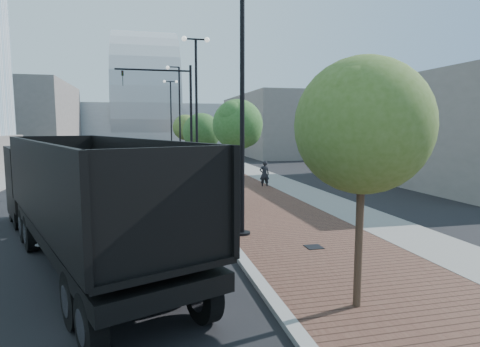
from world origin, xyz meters
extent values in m
cube|color=#4C2D23|center=(3.50, 40.00, 0.06)|extent=(7.00, 140.00, 0.12)
cube|color=slate|center=(6.20, 40.00, 0.07)|extent=(2.40, 140.00, 0.13)
cube|color=gray|center=(0.00, 40.00, 0.07)|extent=(0.30, 140.00, 0.14)
cube|color=slate|center=(-13.00, 40.00, 0.06)|extent=(4.00, 140.00, 0.12)
cube|color=black|center=(-6.50, 13.97, 1.73)|extent=(3.34, 3.39, 2.65)
cube|color=black|center=(-7.05, 15.36, 0.87)|extent=(2.46, 1.36, 1.32)
cube|color=black|center=(-5.96, 12.57, 1.07)|extent=(2.67, 1.68, 0.51)
cube|color=black|center=(-3.96, 7.44, 1.07)|extent=(5.68, 9.62, 0.36)
cube|color=black|center=(-3.96, 7.44, 1.48)|extent=(5.78, 9.66, 0.12)
cube|color=black|center=(-5.15, 6.98, 2.50)|extent=(3.52, 8.78, 2.04)
cube|color=black|center=(-2.77, 7.91, 2.50)|extent=(3.52, 8.78, 2.04)
cube|color=black|center=(-2.31, 3.21, 2.50)|extent=(2.42, 1.04, 2.04)
cube|color=black|center=(-5.61, 11.67, 2.50)|extent=(2.42, 1.04, 2.04)
cylinder|color=black|center=(-7.28, 13.02, 0.56)|extent=(0.69, 1.16, 1.12)
cylinder|color=silver|center=(-7.28, 13.02, 0.56)|extent=(0.54, 0.70, 0.61)
cylinder|color=black|center=(-5.29, 13.80, 0.56)|extent=(0.69, 1.16, 1.12)
cylinder|color=silver|center=(-5.29, 13.80, 0.56)|extent=(0.54, 0.70, 0.61)
cylinder|color=black|center=(-7.86, 14.51, 0.56)|extent=(0.69, 1.16, 1.12)
cylinder|color=silver|center=(-7.86, 14.51, 0.56)|extent=(0.54, 0.70, 0.61)
cylinder|color=black|center=(-5.87, 15.29, 0.56)|extent=(0.69, 1.16, 1.12)
cylinder|color=silver|center=(-5.87, 15.29, 0.56)|extent=(0.54, 0.70, 0.61)
cylinder|color=black|center=(-3.57, 3.52, 0.56)|extent=(0.69, 1.16, 1.12)
cylinder|color=silver|center=(-3.57, 3.52, 0.56)|extent=(0.54, 0.70, 0.61)
cylinder|color=black|center=(-1.58, 4.29, 0.56)|extent=(0.69, 1.16, 1.12)
cylinder|color=silver|center=(-1.58, 4.29, 0.56)|extent=(0.54, 0.70, 0.61)
cylinder|color=black|center=(-4.01, 4.63, 0.56)|extent=(0.69, 1.16, 1.12)
cylinder|color=silver|center=(-4.01, 4.63, 0.56)|extent=(0.54, 0.70, 0.61)
cylinder|color=black|center=(-2.02, 5.41, 0.56)|extent=(0.69, 1.16, 1.12)
cylinder|color=silver|center=(-2.02, 5.41, 0.56)|extent=(0.54, 0.70, 0.61)
cylinder|color=black|center=(-6.12, 10.04, 0.56)|extent=(0.69, 1.16, 1.12)
cylinder|color=silver|center=(-6.12, 10.04, 0.56)|extent=(0.54, 0.70, 0.61)
cylinder|color=black|center=(-4.12, 10.81, 0.56)|extent=(0.69, 1.16, 1.12)
cylinder|color=silver|center=(-4.12, 10.81, 0.56)|extent=(0.54, 0.70, 0.61)
cylinder|color=black|center=(-6.55, 11.16, 0.56)|extent=(0.69, 1.16, 1.12)
cylinder|color=silver|center=(-6.55, 11.16, 0.56)|extent=(0.54, 0.70, 0.61)
cylinder|color=black|center=(-4.56, 11.93, 0.56)|extent=(0.69, 1.16, 1.12)
cylinder|color=silver|center=(-4.56, 11.93, 0.56)|extent=(0.54, 0.70, 0.61)
imported|color=white|center=(-4.33, 11.66, 0.82)|extent=(3.25, 5.25, 1.63)
imported|color=black|center=(-7.46, 41.77, 0.67)|extent=(2.80, 5.07, 1.34)
imported|color=black|center=(-3.10, 44.65, 0.59)|extent=(2.10, 4.26, 1.19)
imported|color=black|center=(4.63, 20.64, 0.86)|extent=(0.64, 0.43, 1.72)
cylinder|color=black|center=(0.60, 10.00, 0.10)|extent=(0.56, 0.56, 0.20)
cylinder|color=black|center=(0.60, 10.00, 4.62)|extent=(0.16, 0.16, 9.00)
cylinder|color=black|center=(0.60, 22.00, 0.10)|extent=(0.56, 0.56, 0.20)
cylinder|color=black|center=(0.60, 22.00, 4.62)|extent=(0.16, 0.16, 9.00)
cylinder|color=black|center=(0.60, 22.00, 9.12)|extent=(1.40, 0.10, 0.10)
sphere|color=silver|center=(-0.10, 22.00, 9.12)|extent=(0.32, 0.32, 0.32)
sphere|color=silver|center=(1.30, 22.00, 9.12)|extent=(0.32, 0.32, 0.32)
cylinder|color=black|center=(0.60, 34.00, 0.10)|extent=(0.56, 0.56, 0.20)
cylinder|color=black|center=(0.60, 34.00, 4.62)|extent=(0.16, 0.16, 9.00)
cylinder|color=black|center=(0.10, 34.00, 9.12)|extent=(1.00, 0.10, 0.10)
sphere|color=silver|center=(-0.40, 34.00, 9.05)|extent=(0.32, 0.32, 0.32)
cylinder|color=black|center=(0.60, 46.00, 0.10)|extent=(0.56, 0.56, 0.20)
cylinder|color=black|center=(0.60, 46.00, 4.62)|extent=(0.16, 0.16, 9.00)
cylinder|color=black|center=(0.60, 46.00, 9.12)|extent=(1.40, 0.10, 0.10)
sphere|color=silver|center=(-0.10, 46.00, 9.12)|extent=(0.32, 0.32, 0.32)
sphere|color=silver|center=(1.30, 46.00, 9.12)|extent=(0.32, 0.32, 0.32)
cylinder|color=black|center=(0.60, 25.00, 4.00)|extent=(0.18, 0.18, 8.00)
cylinder|color=black|center=(-1.90, 25.00, 7.60)|extent=(5.00, 0.12, 0.12)
imported|color=black|center=(-3.90, 25.00, 7.00)|extent=(0.16, 0.20, 1.00)
cylinder|color=#382619|center=(1.60, 4.00, 1.80)|extent=(0.16, 0.16, 3.60)
sphere|color=#426121|center=(1.60, 4.00, 3.86)|extent=(2.73, 2.73, 2.73)
sphere|color=#426121|center=(2.00, 4.30, 3.60)|extent=(1.91, 1.91, 1.91)
sphere|color=#426121|center=(1.30, 3.70, 4.22)|extent=(1.64, 1.64, 1.64)
cylinder|color=#382619|center=(1.60, 15.00, 1.83)|extent=(0.16, 0.16, 3.67)
sphere|color=#295A1F|center=(1.60, 15.00, 3.93)|extent=(2.33, 2.33, 2.33)
sphere|color=#295A1F|center=(2.00, 15.30, 3.67)|extent=(1.63, 1.63, 1.63)
sphere|color=#295A1F|center=(1.30, 14.70, 4.29)|extent=(1.40, 1.40, 1.40)
cylinder|color=#382619|center=(1.60, 27.00, 1.59)|extent=(0.16, 0.16, 3.18)
sphere|color=#234D1A|center=(1.60, 27.00, 3.41)|extent=(2.85, 2.85, 2.85)
sphere|color=#234D1A|center=(2.00, 27.30, 3.18)|extent=(2.00, 2.00, 2.00)
sphere|color=#234D1A|center=(1.30, 26.70, 3.73)|extent=(1.71, 1.71, 1.71)
cylinder|color=#382619|center=(1.60, 39.00, 1.74)|extent=(0.16, 0.16, 3.49)
sphere|color=#3D5A1F|center=(1.60, 39.00, 3.74)|extent=(2.66, 2.66, 2.66)
sphere|color=#3D5A1F|center=(2.00, 39.30, 3.49)|extent=(1.86, 1.86, 1.86)
sphere|color=#3D5A1F|center=(1.30, 38.70, 4.08)|extent=(1.59, 1.59, 1.59)
cube|color=#9BA0A4|center=(-2.00, 85.00, 4.00)|extent=(50.00, 28.00, 8.00)
cube|color=#67615C|center=(-20.00, 60.00, 5.00)|extent=(14.00, 20.00, 10.00)
cube|color=slate|center=(16.00, 50.00, 4.00)|extent=(12.00, 22.00, 8.00)
cube|color=#68625E|center=(18.00, 20.00, 3.50)|extent=(10.00, 16.00, 7.00)
cube|color=black|center=(2.40, 8.00, 0.13)|extent=(0.50, 0.50, 0.02)
cube|color=black|center=(2.40, 19.00, 0.13)|extent=(0.50, 0.50, 0.02)
camera|label=1|loc=(-2.63, -3.23, 3.84)|focal=30.11mm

